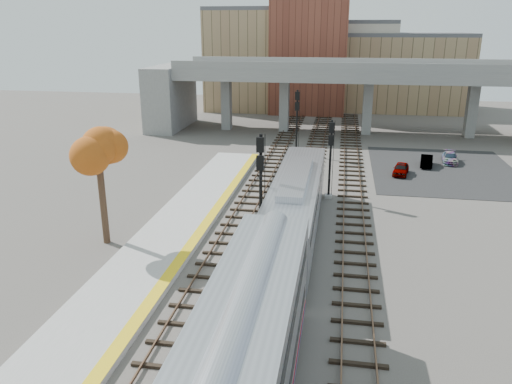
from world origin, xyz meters
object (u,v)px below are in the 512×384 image
(car_a, at_px, (401,169))
(car_b, at_px, (426,161))
(signal_mast_mid, at_px, (330,162))
(signal_mast_far, at_px, (297,123))
(car_c, at_px, (450,158))
(locomotive, at_px, (296,204))
(signal_mast_near, at_px, (261,191))
(tree, at_px, (98,156))

(car_a, bearing_deg, car_b, 62.69)
(signal_mast_mid, height_order, car_b, signal_mast_mid)
(signal_mast_far, height_order, car_c, signal_mast_far)
(locomotive, height_order, car_b, locomotive)
(signal_mast_near, relative_size, signal_mast_far, 1.03)
(signal_mast_far, relative_size, car_b, 2.14)
(tree, bearing_deg, signal_mast_mid, 39.19)
(signal_mast_near, distance_m, car_c, 28.74)
(signal_mast_mid, height_order, signal_mast_far, signal_mast_far)
(signal_mast_far, height_order, car_b, signal_mast_far)
(locomotive, height_order, car_a, locomotive)
(signal_mast_far, bearing_deg, tree, -111.06)
(signal_mast_near, height_order, car_a, signal_mast_near)
(locomotive, bearing_deg, car_c, 56.93)
(signal_mast_far, bearing_deg, locomotive, -84.72)
(locomotive, relative_size, car_b, 5.73)
(signal_mast_mid, distance_m, car_a, 10.76)
(car_a, xyz_separation_m, car_c, (5.50, 5.41, -0.03))
(signal_mast_far, height_order, car_a, signal_mast_far)
(locomotive, relative_size, signal_mast_near, 2.60)
(tree, height_order, car_b, tree)
(signal_mast_far, xyz_separation_m, tree, (-10.05, -26.10, 2.38))
(signal_mast_far, distance_m, car_c, 16.52)
(locomotive, xyz_separation_m, car_c, (14.12, 21.69, -1.70))
(locomotive, relative_size, tree, 2.39)
(signal_mast_near, bearing_deg, car_a, 59.37)
(tree, distance_m, car_a, 29.07)
(locomotive, bearing_deg, car_b, 59.91)
(car_b, bearing_deg, car_a, -120.14)
(signal_mast_far, xyz_separation_m, car_a, (10.72, -6.46, -2.93))
(car_a, bearing_deg, car_c, 56.11)
(locomotive, height_order, tree, tree)
(car_a, bearing_deg, signal_mast_near, -109.07)
(signal_mast_near, height_order, signal_mast_mid, signal_mast_near)
(locomotive, relative_size, car_c, 5.16)
(car_a, xyz_separation_m, car_b, (2.88, 3.57, -0.02))
(tree, relative_size, car_c, 2.16)
(car_a, height_order, car_b, car_a)
(signal_mast_near, xyz_separation_m, tree, (-10.05, -1.53, 2.24))
(car_a, bearing_deg, tree, -125.05)
(tree, distance_m, car_b, 33.56)
(signal_mast_near, relative_size, car_a, 2.21)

